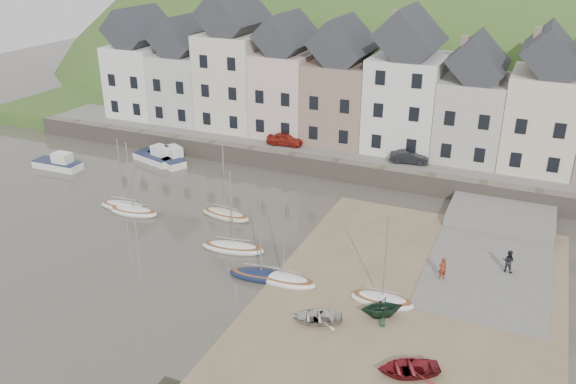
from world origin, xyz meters
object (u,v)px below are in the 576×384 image
at_px(rowboat_red, 408,368).
at_px(person_red, 443,268).
at_px(car_right, 409,157).
at_px(person_dark, 508,261).
at_px(sailboat_0, 125,206).
at_px(rowboat_green, 382,307).
at_px(car_left, 285,139).
at_px(rowboat_white, 316,317).

relative_size(rowboat_red, person_red, 2.06).
height_order(person_red, car_right, car_right).
height_order(rowboat_red, person_dark, person_dark).
relative_size(sailboat_0, car_right, 1.81).
xyz_separation_m(rowboat_green, person_red, (2.52, 5.58, 0.19)).
relative_size(rowboat_green, person_dark, 1.58).
bearing_deg(car_left, rowboat_white, -157.55).
height_order(rowboat_red, person_red, person_red).
xyz_separation_m(rowboat_red, person_dark, (3.80, 12.54, 0.52)).
height_order(sailboat_0, car_right, sailboat_0).
bearing_deg(car_right, car_left, 79.92).
xyz_separation_m(rowboat_white, rowboat_green, (3.35, 2.02, 0.36)).
xyz_separation_m(person_dark, car_right, (-9.96, 13.73, 1.26)).
bearing_deg(sailboat_0, person_dark, 4.04).
xyz_separation_m(rowboat_white, rowboat_red, (5.93, -2.25, 0.03)).
height_order(person_red, person_dark, person_dark).
height_order(person_dark, car_left, car_left).
bearing_deg(person_dark, rowboat_white, 58.41).
relative_size(rowboat_green, person_red, 1.59).
distance_m(rowboat_green, rowboat_red, 5.00).
height_order(rowboat_green, rowboat_red, rowboat_green).
distance_m(sailboat_0, car_left, 17.63).
bearing_deg(sailboat_0, rowboat_red, -21.78).
height_order(rowboat_red, car_left, car_left).
xyz_separation_m(sailboat_0, person_red, (26.05, -0.58, 0.64)).
bearing_deg(person_red, rowboat_white, 12.16).
distance_m(rowboat_red, person_dark, 13.12).
bearing_deg(rowboat_white, car_right, 157.26).
height_order(rowboat_green, car_right, car_right).
relative_size(sailboat_0, rowboat_green, 2.52).
relative_size(person_dark, car_left, 0.44).
bearing_deg(rowboat_white, sailboat_0, -135.35).
bearing_deg(sailboat_0, rowboat_white, -22.06).
bearing_deg(car_right, rowboat_white, 170.48).
xyz_separation_m(sailboat_0, rowboat_green, (23.53, -6.16, 0.46)).
xyz_separation_m(person_red, car_right, (-6.10, 16.43, 1.27)).
relative_size(rowboat_white, person_dark, 1.86).
xyz_separation_m(person_dark, car_left, (-22.43, 13.73, 1.30)).
distance_m(sailboat_0, rowboat_white, 21.78).
bearing_deg(car_right, rowboat_green, 179.16).
relative_size(rowboat_white, rowboat_red, 0.91).
distance_m(rowboat_red, car_right, 27.05).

